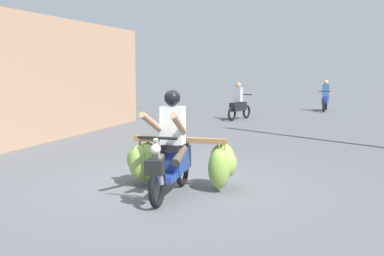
% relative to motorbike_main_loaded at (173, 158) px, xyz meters
% --- Properties ---
extents(ground_plane, '(120.00, 120.00, 0.00)m').
position_rel_motorbike_main_loaded_xyz_m(ground_plane, '(-0.22, 0.04, -0.50)').
color(ground_plane, '#56595E').
extents(motorbike_main_loaded, '(1.85, 1.83, 1.58)m').
position_rel_motorbike_main_loaded_xyz_m(motorbike_main_loaded, '(0.00, 0.00, 0.00)').
color(motorbike_main_loaded, black).
rests_on(motorbike_main_loaded, ground).
extents(motorbike_distant_ahead_left, '(0.67, 1.57, 1.40)m').
position_rel_motorbike_main_loaded_xyz_m(motorbike_distant_ahead_left, '(-1.19, 10.11, 0.07)').
color(motorbike_distant_ahead_left, black).
rests_on(motorbike_distant_ahead_left, ground).
extents(motorbike_distant_ahead_right, '(0.50, 1.62, 1.40)m').
position_rel_motorbike_main_loaded_xyz_m(motorbike_distant_ahead_right, '(1.76, 14.91, 0.07)').
color(motorbike_distant_ahead_right, black).
rests_on(motorbike_distant_ahead_right, ground).
extents(shopfront_building, '(3.51, 8.81, 3.25)m').
position_rel_motorbike_main_loaded_xyz_m(shopfront_building, '(-6.47, 4.52, 1.12)').
color(shopfront_building, tan).
rests_on(shopfront_building, ground).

